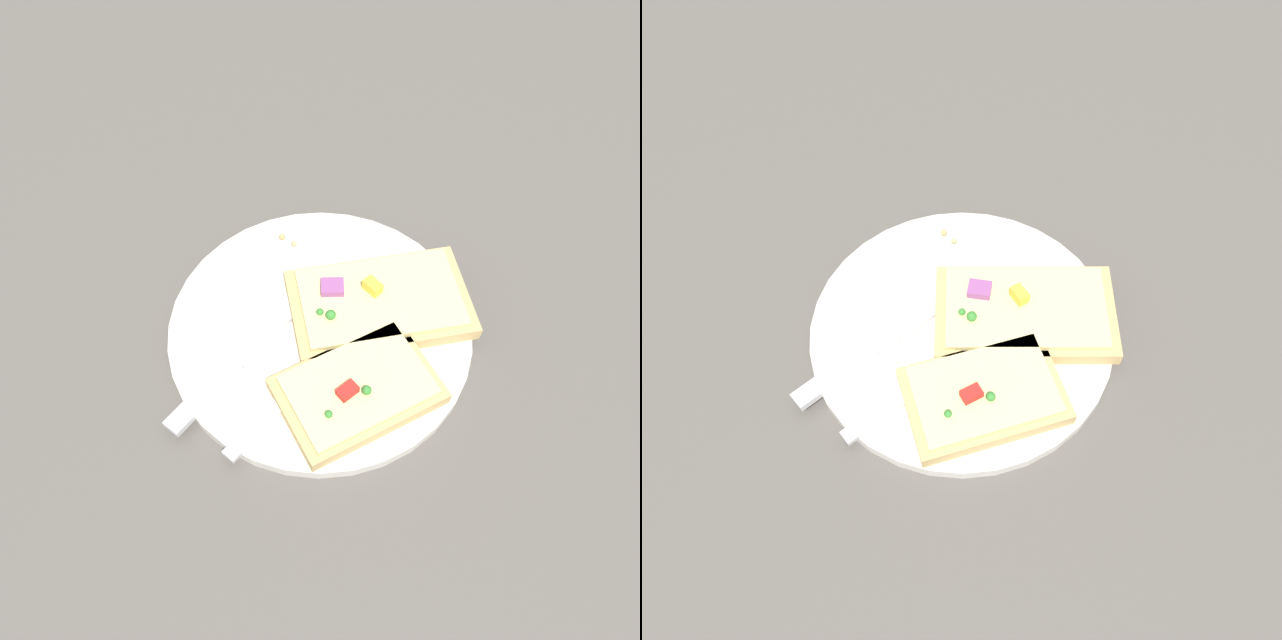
{
  "view_description": "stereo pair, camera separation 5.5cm",
  "coord_description": "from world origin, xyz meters",
  "views": [
    {
      "loc": [
        -0.27,
        -0.11,
        0.48
      ],
      "look_at": [
        0.0,
        0.0,
        0.02
      ],
      "focal_mm": 35.0,
      "sensor_mm": 36.0,
      "label": 1
    },
    {
      "loc": [
        -0.25,
        -0.16,
        0.48
      ],
      "look_at": [
        0.0,
        0.0,
        0.02
      ],
      "focal_mm": 35.0,
      "sensor_mm": 36.0,
      "label": 2
    }
  ],
  "objects": [
    {
      "name": "knife",
      "position": [
        -0.05,
        0.05,
        0.01
      ],
      "size": [
        0.21,
        0.07,
        0.01
      ],
      "rotation": [
        0.0,
        0.0,
        6.02
      ],
      "color": "silver",
      "rests_on": "plate"
    },
    {
      "name": "pizza_slice_main",
      "position": [
        0.04,
        -0.04,
        0.02
      ],
      "size": [
        0.17,
        0.18,
        0.03
      ],
      "rotation": [
        0.0,
        0.0,
        2.16
      ],
      "color": "tan",
      "rests_on": "plate"
    },
    {
      "name": "pizza_slice_corner",
      "position": [
        -0.05,
        -0.05,
        0.02
      ],
      "size": [
        0.15,
        0.15,
        0.03
      ],
      "rotation": [
        0.0,
        0.0,
        5.59
      ],
      "color": "tan",
      "rests_on": "plate"
    },
    {
      "name": "fork",
      "position": [
        -0.03,
        -0.01,
        0.01
      ],
      "size": [
        0.2,
        0.08,
        0.01
      ],
      "rotation": [
        0.0,
        0.0,
        5.98
      ],
      "color": "silver",
      "rests_on": "plate"
    },
    {
      "name": "crumb_scatter",
      "position": [
        0.02,
        0.01,
        0.02
      ],
      "size": [
        0.17,
        0.13,
        0.01
      ],
      "color": "tan",
      "rests_on": "plate"
    },
    {
      "name": "ground_plane",
      "position": [
        0.0,
        0.0,
        0.0
      ],
      "size": [
        4.0,
        4.0,
        0.0
      ],
      "primitive_type": "plane",
      "color": "#56514C"
    },
    {
      "name": "plate",
      "position": [
        0.0,
        0.0,
        0.01
      ],
      "size": [
        0.27,
        0.27,
        0.01
      ],
      "color": "silver",
      "rests_on": "ground"
    }
  ]
}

